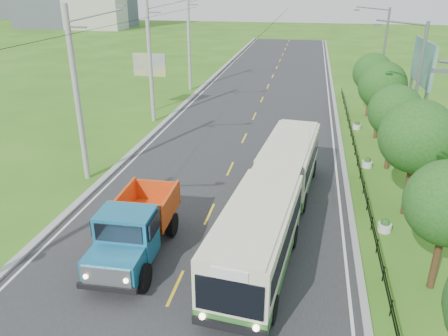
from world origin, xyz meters
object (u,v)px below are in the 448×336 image
(billboard_left, at_px, (150,69))
(bus, at_px, (275,193))
(pole_near, at_px, (77,96))
(streetlight_far, at_px, (381,57))
(tree_fourth, at_px, (395,114))
(pole_mid, at_px, (150,61))
(dump_truck, at_px, (135,226))
(billboard_right, at_px, (422,69))
(pole_far, at_px, (189,42))
(streetlight_mid, at_px, (413,94))
(tree_third, at_px, (417,140))
(planter_far, at_px, (357,126))
(tree_fifth, at_px, (382,88))
(tree_back, at_px, (373,75))
(planter_mid, at_px, (367,163))
(planter_near, at_px, (385,226))

(billboard_left, bearing_deg, bus, -55.38)
(pole_near, distance_m, streetlight_far, 26.80)
(pole_near, relative_size, tree_fourth, 1.85)
(pole_mid, distance_m, dump_truck, 20.40)
(pole_near, relative_size, bus, 0.63)
(bus, height_order, dump_truck, bus)
(billboard_right, bearing_deg, bus, -121.50)
(pole_far, relative_size, streetlight_mid, 1.10)
(pole_mid, bearing_deg, tree_third, -35.36)
(streetlight_mid, relative_size, planter_far, 13.54)
(pole_far, distance_m, billboard_left, 9.17)
(tree_fifth, bearing_deg, planter_far, 124.05)
(pole_mid, xyz_separation_m, tree_back, (18.12, 5.14, -1.44))
(bus, bearing_deg, billboard_left, 130.39)
(pole_far, xyz_separation_m, tree_fifth, (18.12, -12.86, -1.24))
(dump_truck, bearing_deg, billboard_left, 106.34)
(tree_fourth, height_order, tree_back, tree_back)
(pole_mid, relative_size, bus, 0.63)
(streetlight_far, height_order, billboard_left, streetlight_far)
(planter_mid, relative_size, dump_truck, 0.11)
(pole_near, distance_m, tree_third, 18.17)
(pole_mid, relative_size, streetlight_far, 1.10)
(planter_near, relative_size, billboard_left, 0.13)
(tree_fifth, bearing_deg, pole_far, 144.64)
(planter_mid, distance_m, bus, 10.20)
(pole_mid, distance_m, tree_fourth, 19.43)
(tree_fifth, height_order, planter_near, tree_fifth)
(dump_truck, bearing_deg, planter_mid, 46.51)
(tree_fourth, height_order, billboard_left, tree_fourth)
(tree_fifth, distance_m, billboard_right, 2.87)
(tree_fourth, height_order, billboard_right, billboard_right)
(tree_back, xyz_separation_m, planter_mid, (-1.26, -12.14, -3.37))
(billboard_right, bearing_deg, pole_mid, 177.22)
(planter_near, height_order, dump_truck, dump_truck)
(planter_mid, distance_m, billboard_right, 8.68)
(tree_fourth, distance_m, planter_mid, 3.53)
(streetlight_far, relative_size, bus, 0.57)
(streetlight_mid, relative_size, dump_truck, 1.44)
(pole_mid, bearing_deg, billboard_left, 112.42)
(tree_fourth, height_order, dump_truck, tree_fourth)
(streetlight_mid, relative_size, streetlight_far, 1.00)
(streetlight_mid, xyz_separation_m, dump_truck, (-12.93, -12.17, -3.42))
(streetlight_mid, bearing_deg, tree_fifth, 97.29)
(tree_fifth, bearing_deg, billboard_right, -3.30)
(pole_far, xyz_separation_m, dump_truck, (5.97, -31.17, -3.61))
(streetlight_mid, bearing_deg, tree_back, 93.70)
(billboard_left, bearing_deg, planter_mid, -28.92)
(streetlight_far, relative_size, planter_far, 13.54)
(streetlight_mid, bearing_deg, billboard_left, 153.60)
(streetlight_mid, distance_m, planter_near, 9.46)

